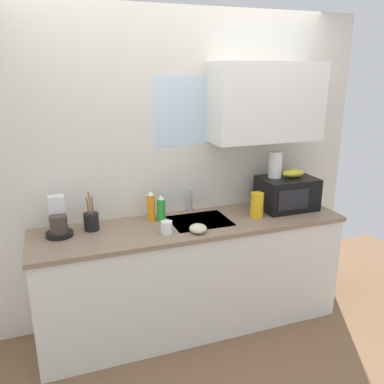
{
  "coord_description": "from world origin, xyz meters",
  "views": [
    {
      "loc": [
        -0.99,
        -2.72,
        2.03
      ],
      "look_at": [
        0.0,
        0.0,
        1.15
      ],
      "focal_mm": 37.34,
      "sensor_mm": 36.0,
      "label": 1
    }
  ],
  "objects_px": {
    "coffee_maker": "(58,221)",
    "microwave": "(287,193)",
    "banana_bunch": "(293,173)",
    "dish_soap_bottle_green": "(161,208)",
    "paper_towel_roll": "(275,165)",
    "cereal_canister": "(257,205)",
    "mug_white": "(167,228)",
    "utensil_crock": "(91,221)",
    "dish_soap_bottle_orange": "(151,207)",
    "small_bowl": "(198,228)"
  },
  "relations": [
    {
      "from": "coffee_maker",
      "to": "microwave",
      "type": "bearing_deg",
      "value": -1.85
    },
    {
      "from": "banana_bunch",
      "to": "dish_soap_bottle_green",
      "type": "relative_size",
      "value": 0.96
    },
    {
      "from": "paper_towel_roll",
      "to": "cereal_canister",
      "type": "xyz_separation_m",
      "value": [
        -0.24,
        -0.15,
        -0.28
      ]
    },
    {
      "from": "banana_bunch",
      "to": "mug_white",
      "type": "distance_m",
      "value": 1.22
    },
    {
      "from": "microwave",
      "to": "utensil_crock",
      "type": "distance_m",
      "value": 1.63
    },
    {
      "from": "microwave",
      "to": "utensil_crock",
      "type": "xyz_separation_m",
      "value": [
        -1.62,
        0.07,
        -0.06
      ]
    },
    {
      "from": "banana_bunch",
      "to": "cereal_canister",
      "type": "bearing_deg",
      "value": -165.62
    },
    {
      "from": "paper_towel_roll",
      "to": "dish_soap_bottle_green",
      "type": "bearing_deg",
      "value": 177.61
    },
    {
      "from": "coffee_maker",
      "to": "utensil_crock",
      "type": "distance_m",
      "value": 0.23
    },
    {
      "from": "dish_soap_bottle_orange",
      "to": "cereal_canister",
      "type": "xyz_separation_m",
      "value": [
        0.82,
        -0.21,
        -0.02
      ]
    },
    {
      "from": "dish_soap_bottle_orange",
      "to": "small_bowl",
      "type": "relative_size",
      "value": 1.89
    },
    {
      "from": "dish_soap_bottle_orange",
      "to": "utensil_crock",
      "type": "relative_size",
      "value": 0.82
    },
    {
      "from": "dish_soap_bottle_orange",
      "to": "cereal_canister",
      "type": "height_order",
      "value": "dish_soap_bottle_orange"
    },
    {
      "from": "microwave",
      "to": "utensil_crock",
      "type": "relative_size",
      "value": 1.54
    },
    {
      "from": "banana_bunch",
      "to": "dish_soap_bottle_green",
      "type": "bearing_deg",
      "value": 175.41
    },
    {
      "from": "dish_soap_bottle_green",
      "to": "dish_soap_bottle_orange",
      "type": "distance_m",
      "value": 0.08
    },
    {
      "from": "paper_towel_roll",
      "to": "banana_bunch",
      "type": "bearing_deg",
      "value": -18.43
    },
    {
      "from": "coffee_maker",
      "to": "utensil_crock",
      "type": "height_order",
      "value": "utensil_crock"
    },
    {
      "from": "paper_towel_roll",
      "to": "dish_soap_bottle_green",
      "type": "xyz_separation_m",
      "value": [
        -0.98,
        0.04,
        -0.28
      ]
    },
    {
      "from": "dish_soap_bottle_green",
      "to": "small_bowl",
      "type": "xyz_separation_m",
      "value": [
        0.18,
        -0.34,
        -0.06
      ]
    },
    {
      "from": "paper_towel_roll",
      "to": "dish_soap_bottle_green",
      "type": "relative_size",
      "value": 1.06
    },
    {
      "from": "microwave",
      "to": "utensil_crock",
      "type": "height_order",
      "value": "utensil_crock"
    },
    {
      "from": "dish_soap_bottle_orange",
      "to": "utensil_crock",
      "type": "height_order",
      "value": "utensil_crock"
    },
    {
      "from": "banana_bunch",
      "to": "small_bowl",
      "type": "xyz_separation_m",
      "value": [
        -0.95,
        -0.25,
        -0.27
      ]
    },
    {
      "from": "coffee_maker",
      "to": "mug_white",
      "type": "relative_size",
      "value": 2.95
    },
    {
      "from": "mug_white",
      "to": "dish_soap_bottle_orange",
      "type": "bearing_deg",
      "value": 97.17
    },
    {
      "from": "small_bowl",
      "to": "dish_soap_bottle_orange",
      "type": "bearing_deg",
      "value": 125.83
    },
    {
      "from": "dish_soap_bottle_orange",
      "to": "cereal_canister",
      "type": "distance_m",
      "value": 0.85
    },
    {
      "from": "banana_bunch",
      "to": "utensil_crock",
      "type": "relative_size",
      "value": 0.67
    },
    {
      "from": "dish_soap_bottle_green",
      "to": "cereal_canister",
      "type": "bearing_deg",
      "value": -14.43
    },
    {
      "from": "microwave",
      "to": "coffee_maker",
      "type": "distance_m",
      "value": 1.85
    },
    {
      "from": "paper_towel_roll",
      "to": "utensil_crock",
      "type": "relative_size",
      "value": 0.74
    },
    {
      "from": "utensil_crock",
      "to": "microwave",
      "type": "bearing_deg",
      "value": -2.52
    },
    {
      "from": "small_bowl",
      "to": "cereal_canister",
      "type": "bearing_deg",
      "value": 14.94
    },
    {
      "from": "banana_bunch",
      "to": "utensil_crock",
      "type": "bearing_deg",
      "value": 177.61
    },
    {
      "from": "cereal_canister",
      "to": "utensil_crock",
      "type": "distance_m",
      "value": 1.29
    },
    {
      "from": "mug_white",
      "to": "small_bowl",
      "type": "bearing_deg",
      "value": -15.26
    },
    {
      "from": "mug_white",
      "to": "utensil_crock",
      "type": "relative_size",
      "value": 0.32
    },
    {
      "from": "paper_towel_roll",
      "to": "cereal_canister",
      "type": "height_order",
      "value": "paper_towel_roll"
    },
    {
      "from": "dish_soap_bottle_orange",
      "to": "small_bowl",
      "type": "xyz_separation_m",
      "value": [
        0.26,
        -0.36,
        -0.08
      ]
    },
    {
      "from": "microwave",
      "to": "cereal_canister",
      "type": "xyz_separation_m",
      "value": [
        -0.34,
        -0.1,
        -0.04
      ]
    },
    {
      "from": "utensil_crock",
      "to": "small_bowl",
      "type": "xyz_separation_m",
      "value": [
        0.72,
        -0.32,
        -0.04
      ]
    },
    {
      "from": "banana_bunch",
      "to": "cereal_canister",
      "type": "distance_m",
      "value": 0.45
    },
    {
      "from": "paper_towel_roll",
      "to": "dish_soap_bottle_orange",
      "type": "distance_m",
      "value": 1.09
    },
    {
      "from": "dish_soap_bottle_green",
      "to": "mug_white",
      "type": "height_order",
      "value": "dish_soap_bottle_green"
    },
    {
      "from": "microwave",
      "to": "coffee_maker",
      "type": "relative_size",
      "value": 1.64
    },
    {
      "from": "banana_bunch",
      "to": "utensil_crock",
      "type": "height_order",
      "value": "banana_bunch"
    },
    {
      "from": "mug_white",
      "to": "dish_soap_bottle_green",
      "type": "bearing_deg",
      "value": 81.9
    },
    {
      "from": "mug_white",
      "to": "utensil_crock",
      "type": "xyz_separation_m",
      "value": [
        -0.5,
        0.26,
        0.02
      ]
    },
    {
      "from": "coffee_maker",
      "to": "dish_soap_bottle_orange",
      "type": "xyz_separation_m",
      "value": [
        0.69,
        0.05,
        0.01
      ]
    }
  ]
}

